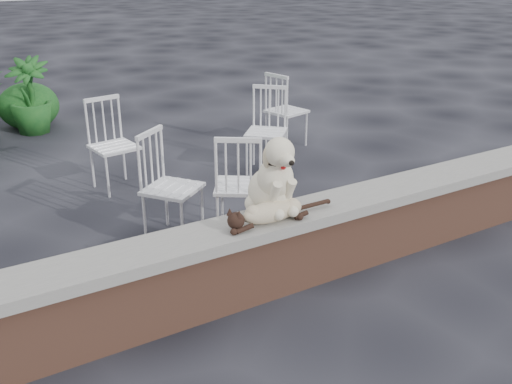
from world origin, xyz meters
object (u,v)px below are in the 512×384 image
chair_b (114,145)px  chair_c (240,184)px  dog (270,172)px  chair_a (172,187)px  cat (272,210)px  potted_plant_b (30,96)px  chair_d (266,131)px  chair_e (287,110)px

chair_b → chair_c: size_ratio=1.00×
dog → chair_a: dog is taller
cat → potted_plant_b: (-0.62, 5.12, -0.15)m
chair_a → chair_d: same height
cat → chair_a: 1.24m
chair_e → chair_d: size_ratio=1.00×
chair_a → chair_c: bearing=-61.7°
potted_plant_b → chair_b: bearing=-82.8°
cat → chair_d: 2.57m
dog → chair_b: (-0.38, 2.41, -0.41)m
cat → chair_d: bearing=62.4°
dog → cat: (-0.08, -0.15, -0.21)m
dog → chair_a: (-0.31, 1.05, -0.41)m
chair_b → chair_c: 1.70m
cat → chair_c: bearing=76.4°
chair_c → dog: bearing=109.0°
dog → chair_c: dog is taller
cat → chair_b: size_ratio=1.07×
potted_plant_b → chair_c: bearing=-77.6°
chair_a → chair_d: 1.84m
chair_d → chair_b: bearing=-149.9°
cat → chair_d: (1.31, 2.20, -0.20)m
chair_a → cat: bearing=-116.1°
dog → chair_c: bearing=78.7°
cat → chair_b: (-0.30, 2.56, -0.20)m
chair_b → chair_d: bearing=-20.2°
chair_a → chair_d: bearing=-4.2°
chair_c → cat: bearing=106.7°
chair_e → cat: bearing=131.5°
chair_b → chair_e: bearing=-0.1°
chair_a → potted_plant_b: size_ratio=0.92×
dog → chair_d: size_ratio=0.63×
chair_a → chair_c: same height
chair_e → chair_d: 0.97m
chair_e → chair_c: 2.57m
chair_d → cat: bearing=-78.2°
chair_c → potted_plant_b: potted_plant_b is taller
dog → chair_e: dog is taller
chair_a → potted_plant_b: 3.94m
dog → cat: size_ratio=0.59×
chair_e → chair_c: (-1.73, -1.90, 0.00)m
chair_c → potted_plant_b: size_ratio=0.92×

